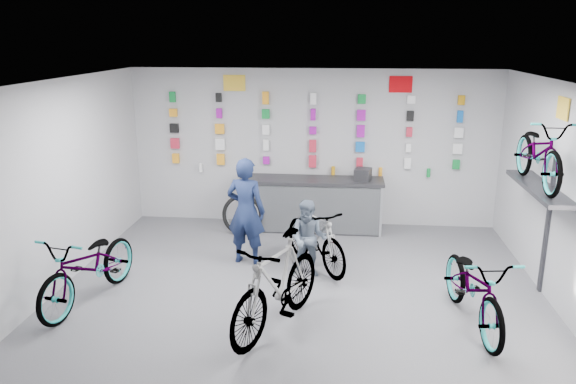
# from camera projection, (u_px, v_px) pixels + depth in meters

# --- Properties ---
(floor) EXTENTS (8.00, 8.00, 0.00)m
(floor) POSITION_uv_depth(u_px,v_px,m) (294.00, 319.00, 7.36)
(floor) COLOR #4E4E53
(floor) RESTS_ON ground
(ceiling) EXTENTS (8.00, 8.00, 0.00)m
(ceiling) POSITION_uv_depth(u_px,v_px,m) (295.00, 87.00, 6.55)
(ceiling) COLOR white
(ceiling) RESTS_ON wall_back
(wall_back) EXTENTS (7.00, 0.00, 7.00)m
(wall_back) POSITION_uv_depth(u_px,v_px,m) (313.00, 148.00, 10.79)
(wall_back) COLOR #B6B6B9
(wall_back) RESTS_ON floor
(wall_left) EXTENTS (0.00, 8.00, 8.00)m
(wall_left) POSITION_uv_depth(u_px,v_px,m) (27.00, 202.00, 7.29)
(wall_left) COLOR #B6B6B9
(wall_left) RESTS_ON floor
(counter) EXTENTS (2.70, 0.66, 1.00)m
(counter) POSITION_uv_depth(u_px,v_px,m) (311.00, 205.00, 10.62)
(counter) COLOR black
(counter) RESTS_ON floor
(merch_wall) EXTENTS (5.57, 0.08, 1.57)m
(merch_wall) POSITION_uv_depth(u_px,v_px,m) (310.00, 134.00, 10.65)
(merch_wall) COLOR #FFA11D
(merch_wall) RESTS_ON wall_back
(wall_bracket) EXTENTS (0.39, 1.90, 2.00)m
(wall_bracket) POSITION_uv_depth(u_px,v_px,m) (540.00, 194.00, 7.79)
(wall_bracket) COLOR #333338
(wall_bracket) RESTS_ON wall_right
(sign_left) EXTENTS (0.42, 0.02, 0.30)m
(sign_left) POSITION_uv_depth(u_px,v_px,m) (234.00, 83.00, 10.59)
(sign_left) COLOR yellow
(sign_left) RESTS_ON wall_back
(sign_right) EXTENTS (0.42, 0.02, 0.30)m
(sign_right) POSITION_uv_depth(u_px,v_px,m) (401.00, 84.00, 10.29)
(sign_right) COLOR red
(sign_right) RESTS_ON wall_back
(sign_side) EXTENTS (0.02, 0.40, 0.30)m
(sign_side) POSITION_uv_depth(u_px,v_px,m) (563.00, 108.00, 7.46)
(sign_side) COLOR yellow
(sign_side) RESTS_ON wall_right
(bike_left) EXTENTS (1.12, 2.14, 1.07)m
(bike_left) POSITION_uv_depth(u_px,v_px,m) (89.00, 266.00, 7.69)
(bike_left) COLOR gray
(bike_left) RESTS_ON floor
(bike_center) EXTENTS (1.37, 2.10, 1.23)m
(bike_center) POSITION_uv_depth(u_px,v_px,m) (277.00, 284.00, 6.96)
(bike_center) COLOR gray
(bike_center) RESTS_ON floor
(bike_right) EXTENTS (0.96, 2.07, 1.05)m
(bike_right) POSITION_uv_depth(u_px,v_px,m) (474.00, 287.00, 7.08)
(bike_right) COLOR gray
(bike_right) RESTS_ON floor
(bike_service) EXTENTS (1.38, 1.70, 1.04)m
(bike_service) POSITION_uv_depth(u_px,v_px,m) (315.00, 237.00, 8.85)
(bike_service) COLOR gray
(bike_service) RESTS_ON floor
(bike_wall) EXTENTS (0.63, 1.80, 0.95)m
(bike_wall) POSITION_uv_depth(u_px,v_px,m) (540.00, 152.00, 7.64)
(bike_wall) COLOR gray
(bike_wall) RESTS_ON wall_bracket
(clerk) EXTENTS (0.71, 0.53, 1.75)m
(clerk) POSITION_uv_depth(u_px,v_px,m) (246.00, 211.00, 8.97)
(clerk) COLOR #162247
(clerk) RESTS_ON floor
(customer) EXTENTS (0.64, 0.54, 1.20)m
(customer) POSITION_uv_depth(u_px,v_px,m) (309.00, 238.00, 8.56)
(customer) COLOR slate
(customer) RESTS_ON floor
(spare_wheel) EXTENTS (0.77, 0.28, 0.76)m
(spare_wheel) POSITION_uv_depth(u_px,v_px,m) (242.00, 215.00, 10.42)
(spare_wheel) COLOR black
(spare_wheel) RESTS_ON floor
(register) EXTENTS (0.35, 0.36, 0.22)m
(register) POSITION_uv_depth(u_px,v_px,m) (363.00, 174.00, 10.37)
(register) COLOR black
(register) RESTS_ON counter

